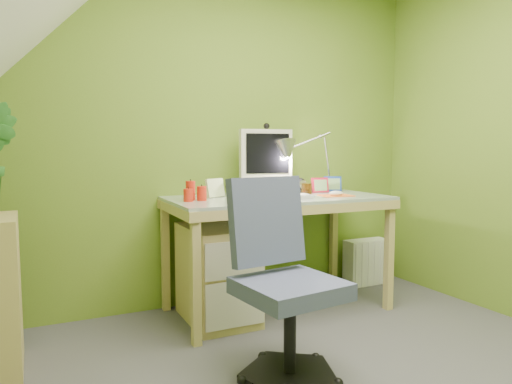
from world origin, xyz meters
name	(u,v)px	position (x,y,z in m)	size (l,w,h in m)	color
wall_back	(220,136)	(0.00, 1.60, 1.20)	(3.20, 0.01, 2.40)	olive
desk	(277,254)	(0.27, 1.23, 0.39)	(1.47, 0.74, 0.79)	tan
monitor	(266,160)	(0.27, 1.41, 1.04)	(0.36, 0.21, 0.49)	silver
speaker_left	(232,188)	(0.00, 1.39, 0.84)	(0.09, 0.09, 0.11)	black
speaker_right	(300,185)	(0.54, 1.39, 0.84)	(0.09, 0.09, 0.11)	black
keyboard	(277,197)	(0.19, 1.09, 0.80)	(0.47, 0.15, 0.02)	silver
mousepad	(336,196)	(0.65, 1.09, 0.79)	(0.22, 0.15, 0.01)	orange
mouse	(336,193)	(0.65, 1.09, 0.81)	(0.11, 0.07, 0.04)	white
amber_tumbler	(307,190)	(0.45, 1.15, 0.83)	(0.07, 0.07, 0.09)	brown
candle_cluster	(193,191)	(-0.33, 1.24, 0.85)	(0.16, 0.14, 0.12)	red
photo_frame_red	(320,185)	(0.69, 1.35, 0.84)	(0.13, 0.02, 0.11)	#B5132C
photo_frame_blue	(332,184)	(0.83, 1.39, 0.85)	(0.13, 0.02, 0.11)	navy
photo_frame_green	(215,188)	(-0.13, 1.37, 0.85)	(0.15, 0.02, 0.12)	#BCD290
desk_lamp	(319,150)	(0.72, 1.41, 1.11)	(0.59, 0.25, 0.63)	#ABABAF
task_chair	(290,286)	(-0.14, 0.33, 0.46)	(0.51, 0.51, 0.93)	#444C70
radiator	(366,262)	(1.23, 1.46, 0.18)	(0.37, 0.15, 0.37)	white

